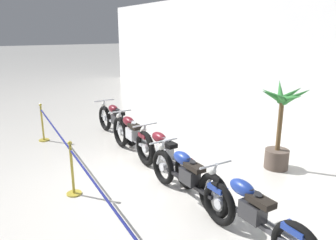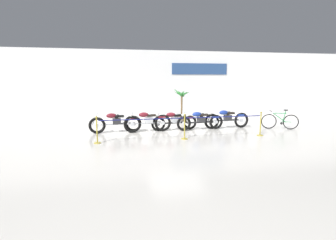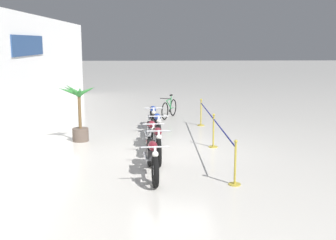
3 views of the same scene
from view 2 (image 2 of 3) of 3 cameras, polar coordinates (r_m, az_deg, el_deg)
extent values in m
plane|color=silver|center=(12.03, 1.93, -2.83)|extent=(120.00, 120.00, 0.00)
cube|color=white|center=(16.80, -2.10, 7.77)|extent=(28.00, 0.25, 4.20)
cube|color=navy|center=(17.31, 6.94, 10.99)|extent=(3.69, 0.04, 0.70)
torus|color=black|center=(12.22, -15.18, -1.16)|extent=(0.76, 0.19, 0.75)
torus|color=black|center=(12.35, -7.50, -0.81)|extent=(0.76, 0.19, 0.75)
cylinder|color=silver|center=(12.22, -15.18, -1.16)|extent=(0.18, 0.09, 0.18)
cylinder|color=silver|center=(12.35, -7.50, -0.81)|extent=(0.18, 0.09, 0.18)
cylinder|color=silver|center=(12.17, -15.66, 0.14)|extent=(0.31, 0.08, 0.59)
cube|color=#2D2D30|center=(12.23, -11.11, -0.24)|extent=(0.38, 0.25, 0.26)
cylinder|color=#2D2D30|center=(12.20, -11.33, 0.68)|extent=(0.19, 0.12, 0.24)
cylinder|color=#2D2D30|center=(12.21, -10.95, 0.70)|extent=(0.19, 0.12, 0.24)
cylinder|color=silver|center=(12.42, -9.77, -0.71)|extent=(0.70, 0.13, 0.07)
cube|color=#ADAFB5|center=(12.25, -11.32, -0.89)|extent=(1.32, 0.17, 0.06)
ellipsoid|color=maroon|center=(12.18, -12.22, 0.92)|extent=(0.48, 0.26, 0.22)
cube|color=black|center=(12.21, -10.53, 0.81)|extent=(0.41, 0.23, 0.09)
cube|color=maroon|center=(12.30, -7.76, 0.41)|extent=(0.33, 0.19, 0.08)
cylinder|color=silver|center=(12.14, -15.19, 1.40)|extent=(0.09, 0.62, 0.04)
sphere|color=silver|center=(12.15, -15.54, 0.73)|extent=(0.14, 0.14, 0.14)
torus|color=black|center=(12.11, -7.78, -0.91)|extent=(0.80, 0.15, 0.80)
torus|color=black|center=(12.33, -1.15, -0.65)|extent=(0.80, 0.15, 0.80)
cylinder|color=silver|center=(12.11, -7.78, -0.91)|extent=(0.19, 0.09, 0.19)
cylinder|color=silver|center=(12.33, -1.15, -0.65)|extent=(0.19, 0.09, 0.19)
cylinder|color=silver|center=(12.05, -8.23, 0.40)|extent=(0.31, 0.07, 0.59)
cube|color=silver|center=(12.18, -4.21, -0.03)|extent=(0.37, 0.23, 0.26)
cylinder|color=silver|center=(12.14, -4.42, 0.90)|extent=(0.18, 0.12, 0.24)
cylinder|color=silver|center=(12.15, -4.03, 0.91)|extent=(0.18, 0.12, 0.24)
cylinder|color=silver|center=(12.39, -2.94, -0.51)|extent=(0.70, 0.09, 0.07)
cube|color=#ADAFB5|center=(12.19, -4.44, -0.68)|extent=(1.15, 0.10, 0.06)
ellipsoid|color=maroon|center=(12.11, -5.30, 1.15)|extent=(0.47, 0.24, 0.22)
cube|color=black|center=(12.17, -3.62, 1.02)|extent=(0.41, 0.21, 0.09)
cube|color=maroon|center=(12.27, -1.39, 0.67)|extent=(0.33, 0.17, 0.08)
cylinder|color=silver|center=(12.03, -7.74, 1.68)|extent=(0.06, 0.62, 0.04)
sphere|color=silver|center=(12.04, -8.11, 1.01)|extent=(0.14, 0.14, 0.14)
torus|color=black|center=(12.38, -2.13, -0.88)|extent=(0.69, 0.16, 0.68)
torus|color=black|center=(12.85, 4.80, -0.53)|extent=(0.69, 0.16, 0.68)
cylinder|color=silver|center=(12.38, -2.13, -0.88)|extent=(0.17, 0.09, 0.16)
cylinder|color=silver|center=(12.85, 4.80, -0.53)|extent=(0.17, 0.09, 0.16)
cylinder|color=silver|center=(12.32, -2.54, 0.40)|extent=(0.31, 0.08, 0.59)
cube|color=silver|center=(12.59, 1.62, 0.02)|extent=(0.38, 0.25, 0.26)
cylinder|color=silver|center=(12.54, 1.45, 0.92)|extent=(0.19, 0.12, 0.24)
cylinder|color=silver|center=(12.57, 1.80, 0.93)|extent=(0.19, 0.12, 0.24)
cylinder|color=silver|center=(12.83, 2.71, -0.44)|extent=(0.70, 0.13, 0.07)
cube|color=black|center=(12.59, 1.40, -0.61)|extent=(1.28, 0.16, 0.06)
ellipsoid|color=maroon|center=(12.48, 0.62, 1.16)|extent=(0.48, 0.26, 0.22)
cube|color=black|center=(12.59, 2.19, 1.04)|extent=(0.41, 0.23, 0.09)
cube|color=maroon|center=(12.80, 4.61, 0.53)|extent=(0.33, 0.19, 0.08)
cylinder|color=silver|center=(12.31, -2.05, 1.65)|extent=(0.09, 0.62, 0.04)
sphere|color=silver|center=(12.31, -2.41, 0.99)|extent=(0.14, 0.14, 0.14)
torus|color=black|center=(12.47, 3.48, -0.77)|extent=(0.71, 0.16, 0.71)
torus|color=black|center=(13.09, 10.42, -0.43)|extent=(0.71, 0.16, 0.71)
cylinder|color=silver|center=(12.47, 3.48, -0.77)|extent=(0.17, 0.09, 0.17)
cylinder|color=silver|center=(13.09, 10.42, -0.43)|extent=(0.17, 0.09, 0.17)
cylinder|color=silver|center=(12.40, 3.10, 0.50)|extent=(0.31, 0.08, 0.59)
cube|color=#2D2D30|center=(12.75, 7.26, 0.12)|extent=(0.37, 0.24, 0.26)
cylinder|color=#2D2D30|center=(12.71, 7.10, 1.01)|extent=(0.19, 0.12, 0.24)
cylinder|color=#2D2D30|center=(12.74, 7.44, 1.02)|extent=(0.19, 0.12, 0.24)
cylinder|color=silver|center=(13.02, 8.23, -0.34)|extent=(0.70, 0.11, 0.07)
cube|color=black|center=(12.75, 7.03, -0.51)|extent=(1.34, 0.14, 0.06)
ellipsoid|color=navy|center=(12.63, 6.31, 1.25)|extent=(0.47, 0.25, 0.22)
cube|color=black|center=(12.77, 7.81, 1.12)|extent=(0.41, 0.23, 0.09)
cube|color=navy|center=(13.03, 10.25, 0.65)|extent=(0.33, 0.18, 0.08)
cylinder|color=silver|center=(12.40, 3.59, 1.74)|extent=(0.08, 0.62, 0.04)
sphere|color=silver|center=(12.39, 3.23, 1.09)|extent=(0.14, 0.14, 0.14)
torus|color=black|center=(13.06, 9.49, -0.30)|extent=(0.77, 0.14, 0.76)
torus|color=black|center=(13.76, 15.67, -0.04)|extent=(0.77, 0.14, 0.76)
cylinder|color=silver|center=(13.06, 9.49, -0.30)|extent=(0.18, 0.09, 0.18)
cylinder|color=silver|center=(13.76, 15.67, -0.04)|extent=(0.18, 0.09, 0.18)
cylinder|color=silver|center=(12.98, 9.16, 0.92)|extent=(0.31, 0.07, 0.59)
cube|color=#2D2D30|center=(13.39, 12.88, 0.52)|extent=(0.37, 0.23, 0.26)
cylinder|color=#2D2D30|center=(13.34, 12.75, 1.36)|extent=(0.18, 0.12, 0.24)
cylinder|color=#2D2D30|center=(13.38, 13.07, 1.37)|extent=(0.18, 0.12, 0.24)
cylinder|color=silver|center=(13.66, 13.73, 0.07)|extent=(0.70, 0.09, 0.07)
cube|color=#47474C|center=(13.38, 12.67, -0.08)|extent=(1.29, 0.10, 0.06)
ellipsoid|color=navy|center=(13.25, 12.03, 1.60)|extent=(0.47, 0.24, 0.22)
cube|color=black|center=(13.41, 13.41, 1.47)|extent=(0.41, 0.21, 0.09)
cube|color=navy|center=(13.69, 15.54, 1.09)|extent=(0.33, 0.17, 0.08)
cylinder|color=silver|center=(12.99, 9.64, 2.10)|extent=(0.06, 0.62, 0.04)
sphere|color=silver|center=(12.97, 9.30, 1.48)|extent=(0.14, 0.14, 0.14)
torus|color=black|center=(13.91, 21.09, -0.28)|extent=(0.69, 0.32, 0.73)
torus|color=black|center=(14.12, 25.17, -0.41)|extent=(0.69, 0.32, 0.73)
cylinder|color=#238442|center=(13.97, 23.00, 0.55)|extent=(0.57, 0.27, 0.43)
cylinder|color=#238442|center=(13.95, 23.26, 1.36)|extent=(0.52, 0.24, 0.04)
cylinder|color=#238442|center=(14.01, 24.02, 0.84)|extent=(0.15, 0.09, 0.55)
cube|color=black|center=(13.98, 24.26, 1.97)|extent=(0.20, 0.14, 0.05)
cylinder|color=#238442|center=(14.07, 24.37, -0.38)|extent=(0.43, 0.20, 0.03)
cylinder|color=black|center=(13.85, 21.46, 1.83)|extent=(0.21, 0.45, 0.03)
cylinder|color=black|center=(14.04, 23.45, -0.68)|extent=(0.13, 0.09, 0.12)
cylinder|color=brown|center=(15.07, 2.97, 0.42)|extent=(0.52, 0.52, 0.43)
cylinder|color=brown|center=(14.97, 3.00, 3.35)|extent=(0.10, 0.10, 1.12)
cone|color=#337F38|center=(14.99, 3.81, 5.79)|extent=(0.55, 0.20, 0.32)
cone|color=#337F38|center=(15.19, 3.36, 5.89)|extent=(0.42, 0.66, 0.46)
cone|color=#337F38|center=(15.20, 2.60, 5.92)|extent=(0.21, 0.72, 0.39)
cone|color=#337F38|center=(15.00, 2.12, 6.12)|extent=(0.58, 0.49, 0.54)
cone|color=#337F38|center=(14.81, 2.27, 5.77)|extent=(0.57, 0.33, 0.35)
cone|color=#337F38|center=(14.67, 3.08, 5.84)|extent=(0.24, 0.62, 0.42)
cone|color=#337F38|center=(14.77, 3.70, 5.77)|extent=(0.39, 0.55, 0.43)
cylinder|color=gold|center=(10.52, -15.10, -4.82)|extent=(0.28, 0.28, 0.03)
cylinder|color=gold|center=(10.41, -15.21, -2.21)|extent=(0.05, 0.05, 0.95)
sphere|color=gold|center=(10.33, -15.33, 0.59)|extent=(0.08, 0.08, 0.08)
cylinder|color=navy|center=(10.37, -5.68, 0.15)|extent=(3.34, 0.04, 0.04)
cylinder|color=navy|center=(11.24, 12.09, 0.69)|extent=(3.28, 0.04, 0.04)
cylinder|color=gold|center=(10.85, 3.60, -4.10)|extent=(0.28, 0.28, 0.03)
cylinder|color=gold|center=(10.75, 3.63, -1.56)|extent=(0.05, 0.05, 0.95)
sphere|color=gold|center=(10.66, 3.65, 1.16)|extent=(0.08, 0.08, 0.08)
cylinder|color=gold|center=(12.17, 19.37, -3.15)|extent=(0.28, 0.28, 0.03)
cylinder|color=gold|center=(12.08, 19.49, -0.88)|extent=(0.05, 0.05, 0.95)
sphere|color=gold|center=(12.01, 19.62, 1.54)|extent=(0.08, 0.08, 0.08)
camera|label=1|loc=(12.41, 32.10, 10.11)|focal=35.00mm
camera|label=3|loc=(15.55, -51.31, 8.42)|focal=45.00mm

